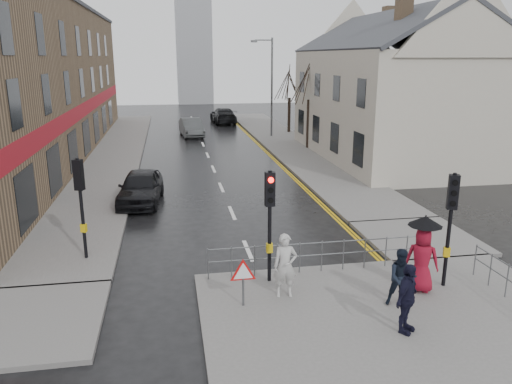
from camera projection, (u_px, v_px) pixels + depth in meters
name	position (u px, v px, depth m)	size (l,w,h in m)	color
ground	(264.00, 288.00, 14.84)	(120.00, 120.00, 0.00)	black
near_pavement	(414.00, 340.00, 11.99)	(10.00, 9.00, 0.14)	#605E5B
left_pavement	(114.00, 152.00, 35.60)	(4.00, 44.00, 0.14)	#605E5B
right_pavement	(285.00, 142.00, 39.66)	(4.00, 40.00, 0.14)	#605E5B
pavement_bridge_right	(418.00, 238.00, 18.75)	(4.00, 4.20, 0.14)	#605E5B
pavement_stub_left	(23.00, 322.00, 12.79)	(4.00, 4.20, 0.14)	#605E5B
building_left_terrace	(20.00, 83.00, 32.43)	(8.00, 42.00, 10.00)	#7C6248
building_right_cream	(392.00, 86.00, 32.69)	(9.00, 16.40, 10.10)	#B7AE9F
church_tower	(194.00, 40.00, 71.64)	(5.00, 5.00, 18.00)	gray
traffic_signal_near_left	(270.00, 207.00, 14.41)	(0.28, 0.27, 3.40)	black
traffic_signal_near_right	(451.00, 210.00, 14.10)	(0.34, 0.33, 3.40)	black
traffic_signal_far_left	(80.00, 191.00, 16.13)	(0.34, 0.33, 3.40)	black
guard_railing_front	(322.00, 249.00, 15.51)	(7.14, 0.04, 1.00)	#595B5E
warning_sign	(243.00, 275.00, 13.28)	(0.80, 0.07, 1.35)	#595B5E
street_lamp	(270.00, 81.00, 41.18)	(1.83, 0.25, 8.00)	#595B5E
tree_near	(309.00, 78.00, 35.64)	(2.40, 2.40, 6.58)	#2D2019
tree_far	(290.00, 83.00, 43.52)	(2.40, 2.40, 5.64)	#2D2019
pedestrian_a	(285.00, 266.00, 13.84)	(0.66, 0.44, 1.82)	#B3B2AE
pedestrian_b	(402.00, 278.00, 13.34)	(0.78, 0.61, 1.60)	black
pedestrian_with_umbrella	(423.00, 252.00, 14.09)	(1.11, 1.02, 2.25)	maroon
pedestrian_d	(407.00, 299.00, 12.00)	(1.04, 0.43, 1.77)	black
car_parked	(141.00, 187.00, 23.25)	(1.82, 4.53, 1.54)	black
car_mid	(191.00, 127.00, 42.81)	(1.63, 4.66, 1.54)	#3D4041
car_far	(223.00, 116.00, 51.19)	(2.23, 5.48, 1.59)	black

